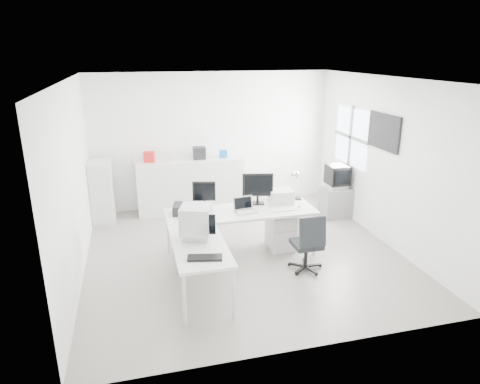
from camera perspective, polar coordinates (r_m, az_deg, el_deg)
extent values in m
cube|color=#B6AFA4|center=(7.17, 0.40, -8.10)|extent=(5.00, 5.00, 0.01)
cube|color=white|center=(6.43, 0.46, 14.85)|extent=(5.00, 5.00, 0.01)
cube|color=white|center=(9.04, -3.65, 6.86)|extent=(5.00, 0.02, 2.80)
cube|color=white|center=(6.51, -21.36, 1.09)|extent=(0.02, 5.00, 2.80)
cube|color=white|center=(7.67, 18.83, 3.84)|extent=(0.02, 5.00, 2.80)
cube|color=silver|center=(7.27, 5.41, -5.20)|extent=(0.40, 0.50, 0.60)
cube|color=black|center=(6.78, -7.06, -2.24)|extent=(0.49, 0.42, 0.15)
cube|color=silver|center=(6.90, 5.69, -2.39)|extent=(0.40, 0.14, 0.02)
sphere|color=silver|center=(7.05, 7.85, -1.88)|extent=(0.05, 0.05, 0.05)
cube|color=silver|center=(7.23, 5.46, -0.56)|extent=(0.40, 0.35, 0.22)
cube|color=black|center=(5.35, -4.71, -8.72)|extent=(0.45, 0.26, 0.03)
cube|color=slate|center=(8.78, 12.62, -1.32)|extent=(0.56, 0.46, 0.61)
cube|color=silver|center=(8.92, -6.60, 0.94)|extent=(2.18, 0.54, 1.09)
cube|color=red|center=(8.68, -12.00, 4.61)|extent=(0.24, 0.22, 0.20)
cube|color=silver|center=(8.72, -8.70, 4.61)|extent=(0.15, 0.13, 0.13)
cube|color=black|center=(8.77, -5.46, 5.21)|extent=(0.25, 0.23, 0.25)
cube|color=#175AA2|center=(8.87, -2.25, 5.11)|extent=(0.16, 0.15, 0.15)
cylinder|color=silver|center=(8.72, -13.99, 4.57)|extent=(0.07, 0.07, 0.22)
cube|color=silver|center=(8.63, -17.93, 0.00)|extent=(0.43, 0.51, 1.22)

